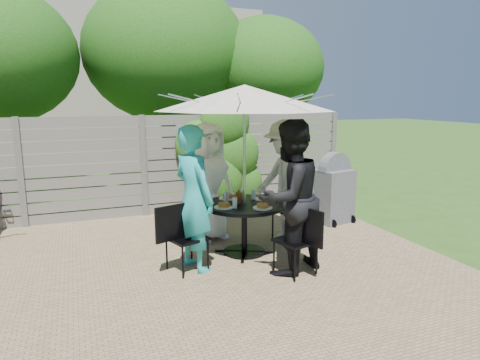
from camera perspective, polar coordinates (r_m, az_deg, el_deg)
name	(u,v)px	position (r m, az deg, el deg)	size (l,w,h in m)	color
backyard_envelope	(110,83)	(15.10, -16.94, 12.26)	(60.00, 60.00, 5.00)	#2A4D18
patio_table	(244,219)	(5.93, 0.58, -5.19)	(1.41, 1.41, 0.73)	black
umbrella	(245,98)	(5.69, 0.62, 10.91)	(3.05, 3.05, 2.32)	silver
chair_back	(204,219)	(6.71, -4.89, -5.18)	(0.60, 0.74, 0.97)	black
person_back	(208,182)	(6.46, -4.26, -0.27)	(0.88, 0.57, 1.80)	white
chair_left	(186,251)	(5.45, -7.19, -9.41)	(0.68, 0.55, 0.89)	black
person_left	(194,199)	(5.33, -6.14, -2.52)	(0.67, 0.44, 1.84)	teal
chair_front	(296,254)	(5.35, 7.50, -9.81)	(0.53, 0.68, 0.89)	black
person_front	(289,198)	(5.24, 6.59, -2.40)	(0.93, 0.72, 1.91)	black
chair_right	(292,221)	(6.64, 6.89, -5.48)	(0.72, 0.60, 0.94)	black
person_right	(286,182)	(6.39, 6.20, -0.25)	(1.19, 0.68, 1.84)	silver
plate_back	(228,197)	(6.13, -1.63, -2.28)	(0.26, 0.26, 0.06)	white
plate_left	(224,206)	(5.64, -2.17, -3.47)	(0.26, 0.26, 0.06)	white
plate_front	(263,207)	(5.60, 3.02, -3.56)	(0.26, 0.26, 0.06)	white
plate_right	(263,198)	(6.10, 3.14, -2.36)	(0.26, 0.26, 0.06)	white
glass_back	(227,196)	(5.98, -1.81, -2.17)	(0.07, 0.07, 0.14)	silver
glass_left	(235,203)	(5.61, -0.70, -3.06)	(0.07, 0.07, 0.14)	silver
glass_right	(253,194)	(6.10, 1.78, -1.92)	(0.07, 0.07, 0.14)	silver
syrup_jug	(239,198)	(5.85, -0.18, -2.37)	(0.09, 0.09, 0.16)	#59280C
coffee_cup	(239,195)	(6.08, -0.07, -2.04)	(0.08, 0.08, 0.12)	#C6B293
bbq_grill	(334,191)	(7.55, 12.38, -1.44)	(0.70, 0.59, 1.24)	slate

